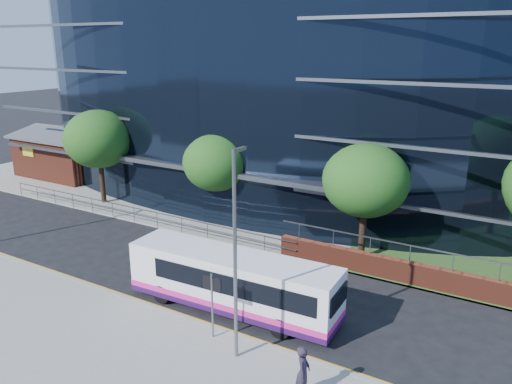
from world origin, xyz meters
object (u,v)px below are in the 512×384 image
Objects in this scene: tree_far_b at (216,163)px; pedestrian at (303,372)px; brick_pavilion at (69,154)px; tree_far_c at (366,181)px; tree_far_a at (99,139)px; street_sign at (212,292)px; city_bus at (234,282)px; streetlight_east at (235,251)px.

tree_far_b is 17.66m from pedestrian.
tree_far_c is (29.00, -4.50, 2.60)m from brick_pavilion.
tree_far_c is at bearing 0.00° from tree_far_a.
tree_far_a is at bearing -177.14° from tree_far_b.
tree_far_c is at bearing 76.71° from street_sign.
tree_far_b reaches higher than street_sign.
city_bus is (16.96, -8.20, -3.45)m from tree_far_a.
tree_far_b is at bearing 127.63° from streetlight_east.
street_sign is 1.50× the size of pedestrian.
streetlight_east reaches higher than pedestrian.
tree_far_a is (9.00, -4.50, 2.92)m from brick_pavilion.
brick_pavilion is at bearing 150.35° from street_sign.
tree_far_b is 0.76× the size of streetlight_east.
tree_far_b is 10.02m from tree_far_c.
street_sign is 0.40× the size of tree_far_a.
brick_pavilion is 1.23× the size of tree_far_a.
pedestrian is (12.12, -12.45, -3.13)m from tree_far_b.
brick_pavilion is 1.32× the size of tree_far_c.
brick_pavilion is 29.46m from tree_far_c.
city_bus reaches higher than pedestrian.
tree_far_a is 10.03m from tree_far_b.
city_bus is (-0.54, 2.39, -0.74)m from street_sign.
tree_far_a is 3.74× the size of pedestrian.
tree_far_c is at bearing 84.89° from streetlight_east.
brick_pavilion is 3.07× the size of street_sign.
streetlight_east reaches higher than street_sign.
tree_far_a is 20.00m from tree_far_c.
street_sign is 20.63m from tree_far_a.
tree_far_a reaches higher than tree_far_c.
streetlight_east is at bearing 62.13° from pedestrian.
street_sign is 11.14m from tree_far_c.
pedestrian is (31.12, -16.45, -0.85)m from brick_pavilion.
tree_far_c is 0.81× the size of streetlight_east.
tree_far_b is (19.00, -4.00, 2.27)m from brick_pavilion.
pedestrian is at bearing -27.86° from brick_pavilion.
streetlight_east is at bearing -57.81° from city_bus.
pedestrian is at bearing -16.48° from street_sign.
tree_far_a is 25.43m from pedestrian.
streetlight_east is (9.00, -11.67, 0.23)m from tree_far_b.
brick_pavilion reaches higher than city_bus.
pedestrian is (2.12, -11.95, -3.45)m from tree_far_c.
brick_pavilion is 10.48m from tree_far_a.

